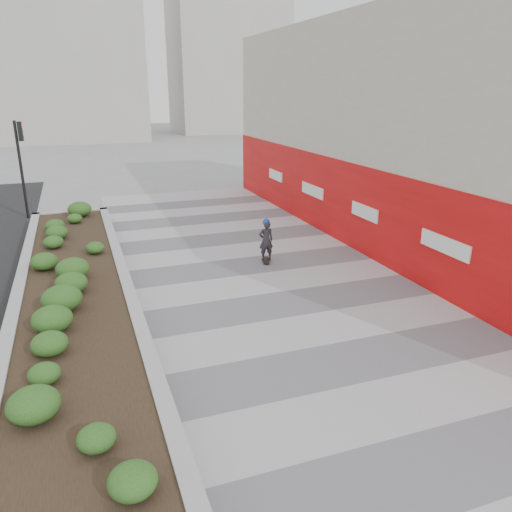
% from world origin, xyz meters
% --- Properties ---
extents(ground, '(160.00, 160.00, 0.00)m').
position_xyz_m(ground, '(0.00, 0.00, 0.00)').
color(ground, gray).
rests_on(ground, ground).
extents(walkway, '(8.00, 36.00, 0.01)m').
position_xyz_m(walkway, '(0.00, 3.00, 0.01)').
color(walkway, '#A8A8AD').
rests_on(walkway, ground).
extents(building, '(6.04, 24.08, 8.00)m').
position_xyz_m(building, '(6.98, 8.98, 3.98)').
color(building, '#BAB49E').
rests_on(building, ground).
extents(planter, '(3.00, 18.00, 0.90)m').
position_xyz_m(planter, '(-5.50, 7.00, 0.42)').
color(planter, '#9E9EA0').
rests_on(planter, ground).
extents(traffic_signal_near, '(0.33, 0.28, 4.20)m').
position_xyz_m(traffic_signal_near, '(-7.23, 17.50, 2.76)').
color(traffic_signal_near, black).
rests_on(traffic_signal_near, ground).
extents(distant_bldg_north_l, '(16.00, 12.00, 20.00)m').
position_xyz_m(distant_bldg_north_l, '(-5.00, 55.00, 10.00)').
color(distant_bldg_north_l, '#ADAAA3').
rests_on(distant_bldg_north_l, ground).
extents(distant_bldg_north_r, '(14.00, 10.00, 24.00)m').
position_xyz_m(distant_bldg_north_r, '(15.00, 60.00, 12.00)').
color(distant_bldg_north_r, '#ADAAA3').
rests_on(distant_bldg_north_r, ground).
extents(manhole_cover, '(0.44, 0.44, 0.01)m').
position_xyz_m(manhole_cover, '(0.50, 3.00, 0.00)').
color(manhole_cover, '#595654').
rests_on(manhole_cover, ground).
extents(skateboarder, '(0.50, 0.75, 1.49)m').
position_xyz_m(skateboarder, '(0.51, 8.36, 0.75)').
color(skateboarder, beige).
rests_on(skateboarder, ground).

